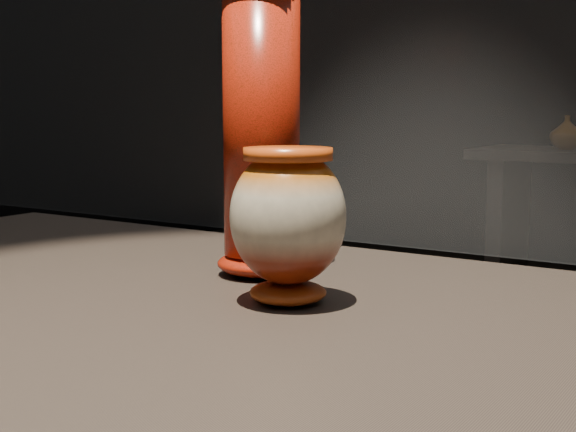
% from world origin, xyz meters
% --- Properties ---
extents(main_vase, '(0.17, 0.17, 0.18)m').
position_xyz_m(main_vase, '(-0.12, 0.04, 1.00)').
color(main_vase, maroon).
rests_on(main_vase, display_plinth).
extents(tall_vase, '(0.16, 0.16, 0.39)m').
position_xyz_m(tall_vase, '(-0.23, 0.15, 1.09)').
color(tall_vase, '#B61B0C').
rests_on(tall_vase, display_plinth).
extents(back_vase_left, '(0.23, 0.23, 0.17)m').
position_xyz_m(back_vase_left, '(-0.62, 3.40, 0.99)').
color(back_vase_left, '#925B15').
rests_on(back_vase_left, back_shelf).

